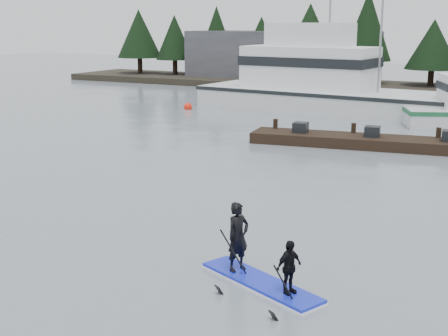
% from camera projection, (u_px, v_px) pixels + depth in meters
% --- Properties ---
extents(ground, '(160.00, 160.00, 0.00)m').
position_uv_depth(ground, '(115.00, 257.00, 16.06)').
color(ground, gray).
rests_on(ground, ground).
extents(far_shore, '(70.00, 8.00, 0.60)m').
position_uv_depth(far_shore, '(426.00, 90.00, 52.09)').
color(far_shore, '#2D281E').
rests_on(far_shore, ground).
extents(treeline, '(60.00, 4.00, 8.00)m').
position_uv_depth(treeline, '(426.00, 94.00, 52.16)').
color(treeline, black).
rests_on(treeline, ground).
extents(waterfront_building, '(18.00, 6.00, 5.00)m').
position_uv_depth(waterfront_building, '(281.00, 58.00, 59.70)').
color(waterfront_building, '#4C4C51').
rests_on(waterfront_building, ground).
extents(fishing_boat_large, '(19.94, 7.03, 10.83)m').
position_uv_depth(fishing_boat_large, '(332.00, 98.00, 42.00)').
color(fishing_boat_large, silver).
rests_on(fishing_boat_large, ground).
extents(floating_dock, '(15.80, 4.36, 0.52)m').
position_uv_depth(floating_dock, '(415.00, 145.00, 29.28)').
color(floating_dock, black).
rests_on(floating_dock, ground).
extents(buoy_a, '(0.57, 0.57, 0.57)m').
position_uv_depth(buoy_a, '(188.00, 109.00, 43.01)').
color(buoy_a, '#FF220C').
rests_on(buoy_a, ground).
extents(paddleboard_duo, '(3.41, 2.05, 2.27)m').
position_uv_depth(paddleboard_duo, '(258.00, 259.00, 14.27)').
color(paddleboard_duo, '#1527CD').
rests_on(paddleboard_duo, ground).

